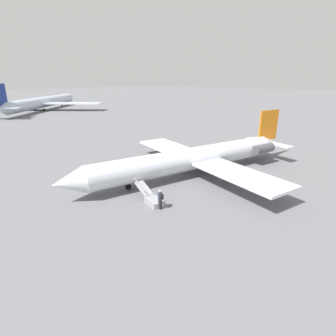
# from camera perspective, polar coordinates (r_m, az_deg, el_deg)

# --- Properties ---
(ground_plane) EXTENTS (600.00, 600.00, 0.00)m
(ground_plane) POSITION_cam_1_polar(r_m,az_deg,el_deg) (29.74, 4.93, -1.57)
(ground_plane) COLOR slate
(airplane_main) EXTENTS (28.64, 22.32, 6.51)m
(airplane_main) POSITION_cam_1_polar(r_m,az_deg,el_deg) (29.66, 6.44, 2.29)
(airplane_main) COLOR silver
(airplane_main) RESTS_ON ground
(airplane_far_right) EXTENTS (45.26, 36.76, 9.27)m
(airplane_far_right) POSITION_cam_1_polar(r_m,az_deg,el_deg) (104.21, -25.48, 12.83)
(airplane_far_right) COLOR silver
(airplane_far_right) RESTS_ON ground
(boarding_stairs) EXTENTS (2.27, 4.12, 1.65)m
(boarding_stairs) POSITION_cam_1_polar(r_m,az_deg,el_deg) (23.09, -3.47, -6.73)
(boarding_stairs) COLOR #99999E
(boarding_stairs) RESTS_ON ground
(passenger) EXTENTS (0.43, 0.57, 1.74)m
(passenger) POSITION_cam_1_polar(r_m,az_deg,el_deg) (21.73, -1.71, -6.56)
(passenger) COLOR #23232D
(passenger) RESTS_ON ground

